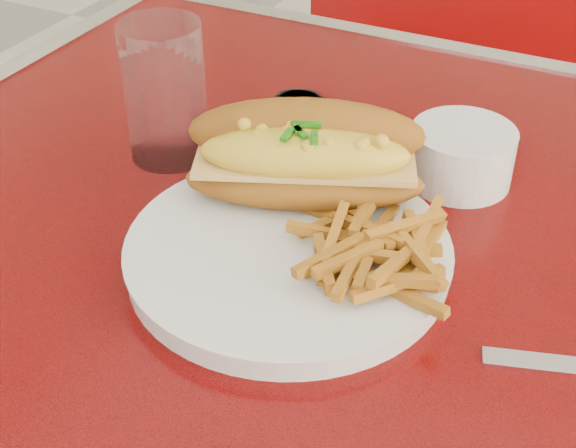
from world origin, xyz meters
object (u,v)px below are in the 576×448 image
at_px(mac_hoagie, 305,156).
at_px(water_tumbler, 165,92).
at_px(diner_table, 455,389).
at_px(gravy_ramekin, 462,154).
at_px(fork, 354,263).
at_px(booth_bench_far, 558,218).
at_px(dinner_plate, 288,253).
at_px(sauce_cup_left, 299,109).

relative_size(mac_hoagie, water_tumbler, 1.68).
height_order(diner_table, gravy_ramekin, gravy_ramekin).
bearing_deg(fork, water_tumbler, 37.53).
distance_m(mac_hoagie, water_tumbler, 0.17).
bearing_deg(booth_bench_far, water_tumbler, -112.27).
bearing_deg(diner_table, water_tumbler, 175.44).
distance_m(booth_bench_far, water_tumbler, 1.01).
bearing_deg(dinner_plate, booth_bench_far, 81.11).
distance_m(mac_hoagie, fork, 0.11).
distance_m(diner_table, water_tumbler, 0.40).
relative_size(diner_table, dinner_plate, 3.56).
bearing_deg(dinner_plate, diner_table, 29.44).
bearing_deg(gravy_ramekin, dinner_plate, -115.72).
bearing_deg(fork, mac_hoagie, 17.72).
bearing_deg(sauce_cup_left, dinner_plate, -66.31).
xyz_separation_m(mac_hoagie, water_tumbler, (-0.16, 0.03, 0.01)).
height_order(mac_hoagie, sauce_cup_left, mac_hoagie).
relative_size(diner_table, gravy_ramekin, 10.51).
bearing_deg(fork, dinner_plate, 63.23).
relative_size(booth_bench_far, fork, 8.99).
xyz_separation_m(diner_table, mac_hoagie, (-0.16, -0.00, 0.22)).
relative_size(diner_table, fork, 9.21).
bearing_deg(dinner_plate, water_tumbler, 150.26).
relative_size(dinner_plate, fork, 2.59).
height_order(sauce_cup_left, water_tumbler, water_tumbler).
height_order(diner_table, sauce_cup_left, sauce_cup_left).
height_order(booth_bench_far, sauce_cup_left, booth_bench_far).
bearing_deg(booth_bench_far, diner_table, -90.00).
xyz_separation_m(dinner_plate, water_tumbler, (-0.18, 0.10, 0.06)).
distance_m(booth_bench_far, gravy_ramekin, 0.87).
relative_size(dinner_plate, water_tumbler, 2.53).
relative_size(fork, water_tumbler, 0.98).
bearing_deg(sauce_cup_left, mac_hoagie, -62.42).
relative_size(fork, gravy_ramekin, 1.14).
bearing_deg(booth_bench_far, dinner_plate, -98.89).
bearing_deg(sauce_cup_left, water_tumbler, -126.36).
distance_m(booth_bench_far, fork, 1.02).
xyz_separation_m(gravy_ramekin, sauce_cup_left, (-0.19, 0.04, -0.01)).
distance_m(dinner_plate, sauce_cup_left, 0.24).
bearing_deg(sauce_cup_left, gravy_ramekin, -10.88).
height_order(diner_table, mac_hoagie, mac_hoagie).
height_order(dinner_plate, gravy_ramekin, gravy_ramekin).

